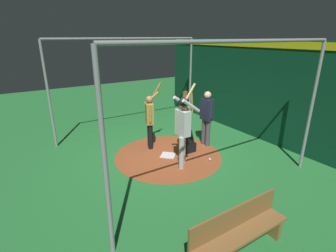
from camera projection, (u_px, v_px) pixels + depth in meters
ground_plane at (168, 156)px, 7.66m from camera, size 25.44×25.44×0.00m
dirt_circle at (168, 155)px, 7.66m from camera, size 3.20×3.20×0.01m
home_plate at (168, 155)px, 7.65m from camera, size 0.59×0.59×0.01m
batter at (183, 125)px, 6.70m from camera, size 0.68×0.49×2.24m
catcher at (186, 140)px, 7.81m from camera, size 0.58×0.40×0.97m
umpire at (207, 115)px, 8.10m from camera, size 0.22×0.49×1.79m
visitor at (150, 118)px, 7.91m from camera, size 0.65×0.52×2.06m
back_wall at (252, 89)px, 8.87m from camera, size 0.23×9.44×3.31m
cage_frame at (168, 79)px, 6.88m from camera, size 5.50×5.16×3.36m
bat_rack at (189, 102)px, 11.75m from camera, size 0.70×0.17×1.05m
bench at (239, 231)px, 4.09m from camera, size 1.88×0.36×0.85m
baseball_0 at (210, 159)px, 7.33m from camera, size 0.07×0.07×0.07m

